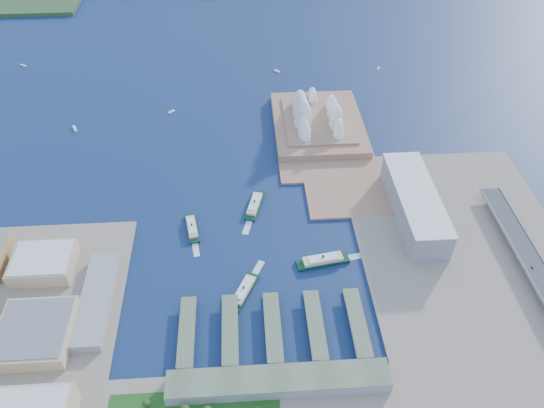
{
  "coord_description": "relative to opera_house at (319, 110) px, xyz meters",
  "views": [
    {
      "loc": [
        -6.97,
        -381.66,
        443.28
      ],
      "look_at": [
        24.21,
        93.73,
        18.0
      ],
      "focal_mm": 35.0,
      "sensor_mm": 36.0,
      "label": 1
    }
  ],
  "objects": [
    {
      "name": "opera_house",
      "position": [
        0.0,
        0.0,
        0.0
      ],
      "size": [
        134.0,
        180.0,
        58.0
      ],
      "primitive_type": null,
      "color": "white",
      "rests_on": "peninsula"
    },
    {
      "name": "ferry_d",
      "position": [
        -29.35,
        -267.9,
        -26.37
      ],
      "size": [
        61.25,
        24.96,
        11.26
      ],
      "primitive_type": null,
      "rotation": [
        0.0,
        0.0,
        1.74
      ],
      "color": "black",
      "rests_on": "ground"
    },
    {
      "name": "boat_a",
      "position": [
        -362.52,
        20.75,
        -30.46
      ],
      "size": [
        10.19,
        16.15,
        3.07
      ],
      "primitive_type": null,
      "rotation": [
        0.0,
        0.0,
        0.42
      ],
      "color": "white",
      "rests_on": "ground"
    },
    {
      "name": "ferry_b",
      "position": [
        -101.51,
        -169.72,
        -26.89
      ],
      "size": [
        27.86,
        55.8,
        10.23
      ],
      "primitive_type": null,
      "rotation": [
        0.0,
        0.0,
        -0.27
      ],
      "color": "black",
      "rests_on": "ground"
    },
    {
      "name": "ferry_a",
      "position": [
        -177.54,
        -205.38,
        -27.41
      ],
      "size": [
        20.45,
        49.99,
        9.19
      ],
      "primitive_type": null,
      "rotation": [
        0.0,
        0.0,
        0.17
      ],
      "color": "black",
      "rests_on": "ground"
    },
    {
      "name": "ground",
      "position": [
        -105.0,
        -280.0,
        -32.0
      ],
      "size": [
        3000.0,
        3000.0,
        0.0
      ],
      "primitive_type": "plane",
      "color": "#0E1F44",
      "rests_on": "ground"
    },
    {
      "name": "toaster_building",
      "position": [
        90.0,
        -200.0,
        -11.5
      ],
      "size": [
        45.0,
        155.0,
        35.0
      ],
      "primitive_type": "cube",
      "color": "gray",
      "rests_on": "east_land"
    },
    {
      "name": "boat_e",
      "position": [
        -47.88,
        180.36,
        -30.57
      ],
      "size": [
        10.2,
        11.39,
        2.86
      ],
      "primitive_type": null,
      "rotation": [
        0.0,
        0.0,
        0.68
      ],
      "color": "white",
      "rests_on": "ground"
    },
    {
      "name": "terminal_building",
      "position": [
        -90.0,
        -415.0,
        -23.0
      ],
      "size": [
        200.0,
        28.0,
        12.0
      ],
      "primitive_type": "cube",
      "color": "gray",
      "rests_on": "south_land"
    },
    {
      "name": "ferry_c",
      "position": [
        -118.45,
        -305.08,
        -27.03
      ],
      "size": [
        35.21,
        53.07,
        9.94
      ],
      "primitive_type": null,
      "rotation": [
        0.0,
        0.0,
        2.68
      ],
      "color": "black",
      "rests_on": "ground"
    },
    {
      "name": "boat_c",
      "position": [
        131.02,
        179.29,
        -30.84
      ],
      "size": [
        7.71,
        10.43,
        2.32
      ],
      "primitive_type": null,
      "rotation": [
        0.0,
        0.0,
        2.62
      ],
      "color": "white",
      "rests_on": "ground"
    },
    {
      "name": "boat_d",
      "position": [
        -496.73,
        231.07,
        -30.81
      ],
      "size": [
        13.46,
        10.4,
        2.38
      ],
      "primitive_type": null,
      "rotation": [
        0.0,
        0.0,
        0.98
      ],
      "color": "white",
      "rests_on": "ground"
    },
    {
      "name": "car_c",
      "position": [
        191.0,
        -303.32,
        -16.55
      ],
      "size": [
        1.68,
        4.14,
        1.2
      ],
      "primitive_type": "imported",
      "rotation": [
        0.0,
        0.0,
        3.14
      ],
      "color": "slate",
      "rests_on": "expressway"
    },
    {
      "name": "peninsula",
      "position": [
        2.5,
        -20.0,
        -30.5
      ],
      "size": [
        135.0,
        220.0,
        3.0
      ],
      "primitive_type": "cube",
      "color": "#976C52",
      "rests_on": "ground"
    },
    {
      "name": "boat_b",
      "position": [
        -221.65,
        58.83,
        -30.53
      ],
      "size": [
        10.68,
        10.0,
        2.93
      ],
      "primitive_type": null,
      "rotation": [
        0.0,
        0.0,
        2.29
      ],
      "color": "white",
      "rests_on": "ground"
    },
    {
      "name": "east_land",
      "position": [
        135.0,
        -330.0,
        -30.5
      ],
      "size": [
        240.0,
        500.0,
        3.0
      ],
      "primitive_type": "cube",
      "color": "gray",
      "rests_on": "ground"
    },
    {
      "name": "ferry_wharves",
      "position": [
        -91.0,
        -355.0,
        -27.35
      ],
      "size": [
        184.0,
        90.0,
        9.3
      ],
      "primitive_type": null,
      "color": "#54614A",
      "rests_on": "ground"
    }
  ]
}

